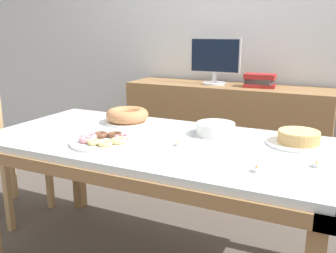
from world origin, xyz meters
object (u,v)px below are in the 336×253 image
object	(u,v)px
pastry_platter	(104,140)
tealight_left_edge	(317,165)
tealight_near_cakes	(256,170)
plate_stack	(215,129)
cake_chocolate_round	(299,139)
cake_golden_bundt	(127,116)
computer_monitor	(215,61)
tealight_centre	(178,144)
book_stack	(260,81)

from	to	relation	value
pastry_platter	tealight_left_edge	size ratio (longest dim) A/B	8.61
pastry_platter	tealight_near_cakes	distance (m)	0.79
pastry_platter	plate_stack	size ratio (longest dim) A/B	1.64
cake_chocolate_round	tealight_left_edge	distance (m)	0.32
tealight_near_cakes	cake_golden_bundt	bearing A→B (deg)	151.97
pastry_platter	tealight_near_cakes	xyz separation A→B (m)	(0.78, -0.06, -0.00)
tealight_near_cakes	plate_stack	bearing A→B (deg)	125.88
cake_chocolate_round	pastry_platter	distance (m)	0.97
computer_monitor	tealight_centre	distance (m)	1.40
plate_stack	pastry_platter	bearing A→B (deg)	-139.74
pastry_platter	computer_monitor	bearing A→B (deg)	86.80
cake_golden_bundt	tealight_centre	bearing A→B (deg)	-31.70
tealight_near_cakes	tealight_left_edge	bearing A→B (deg)	37.22
book_stack	cake_chocolate_round	size ratio (longest dim) A/B	0.82
computer_monitor	cake_chocolate_round	size ratio (longest dim) A/B	1.37
plate_stack	tealight_left_edge	distance (m)	0.61
computer_monitor	cake_golden_bundt	bearing A→B (deg)	-100.98
tealight_left_edge	computer_monitor	bearing A→B (deg)	123.94
cake_golden_bundt	plate_stack	size ratio (longest dim) A/B	1.36
cake_chocolate_round	cake_golden_bundt	distance (m)	1.01
pastry_platter	tealight_near_cakes	world-z (taller)	pastry_platter
book_stack	tealight_near_cakes	world-z (taller)	book_stack
computer_monitor	tealight_left_edge	xyz separation A→B (m)	(0.92, -1.36, -0.30)
cake_golden_bundt	computer_monitor	bearing A→B (deg)	79.02
cake_chocolate_round	plate_stack	world-z (taller)	cake_chocolate_round
computer_monitor	cake_golden_bundt	xyz separation A→B (m)	(-0.20, -1.04, -0.27)
tealight_centre	tealight_near_cakes	distance (m)	0.47
pastry_platter	plate_stack	distance (m)	0.60
computer_monitor	tealight_near_cakes	xyz separation A→B (m)	(0.70, -1.52, -0.30)
book_stack	cake_chocolate_round	distance (m)	1.16
tealight_left_edge	tealight_centre	bearing A→B (deg)	177.77
tealight_left_edge	pastry_platter	bearing A→B (deg)	-174.28
book_stack	cake_golden_bundt	bearing A→B (deg)	-118.93
pastry_platter	tealight_centre	world-z (taller)	pastry_platter
cake_golden_bundt	plate_stack	bearing A→B (deg)	-3.09
book_stack	tealight_near_cakes	size ratio (longest dim) A/B	6.38
tealight_near_cakes	tealight_left_edge	size ratio (longest dim) A/B	1.00
cake_golden_bundt	tealight_near_cakes	bearing A→B (deg)	-28.03
book_stack	tealight_left_edge	xyz separation A→B (m)	(0.54, -1.36, -0.16)
cake_chocolate_round	tealight_near_cakes	world-z (taller)	cake_chocolate_round
computer_monitor	tealight_left_edge	distance (m)	1.67
cake_chocolate_round	tealight_left_edge	size ratio (longest dim) A/B	7.75
computer_monitor	book_stack	bearing A→B (deg)	0.21
cake_golden_bundt	pastry_platter	bearing A→B (deg)	-73.96
plate_stack	tealight_centre	xyz separation A→B (m)	(-0.10, -0.26, -0.02)
tealight_left_edge	book_stack	bearing A→B (deg)	111.68
cake_golden_bundt	pastry_platter	size ratio (longest dim) A/B	0.83
cake_golden_bundt	pastry_platter	xyz separation A→B (m)	(0.12, -0.42, -0.03)
cake_chocolate_round	tealight_centre	bearing A→B (deg)	-153.08
computer_monitor	pastry_platter	bearing A→B (deg)	-93.20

